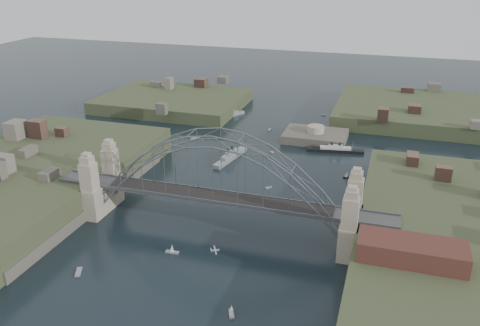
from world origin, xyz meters
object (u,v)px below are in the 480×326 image
object	(u,v)px
naval_cruiser_far	(231,115)
ocean_liner	(335,150)
bridge	(217,182)
wharf_shed	(412,251)
naval_cruiser_near	(230,157)
fort_island	(315,141)

from	to	relation	value
naval_cruiser_far	ocean_liner	distance (m)	54.44
bridge	wharf_shed	world-z (taller)	bridge
bridge	wharf_shed	xyz separation A→B (m)	(44.00, -14.00, -2.32)
naval_cruiser_near	naval_cruiser_far	bearing A→B (deg)	108.15
bridge	naval_cruiser_near	size ratio (longest dim) A/B	4.44
wharf_shed	ocean_liner	distance (m)	78.56
fort_island	naval_cruiser_near	xyz separation A→B (m)	(-23.23, -26.71, 1.21)
fort_island	ocean_liner	distance (m)	12.88
bridge	naval_cruiser_near	distance (m)	46.16
fort_island	ocean_liner	size ratio (longest dim) A/B	1.16
fort_island	wharf_shed	distance (m)	90.48
bridge	fort_island	size ratio (longest dim) A/B	3.82
bridge	naval_cruiser_far	distance (m)	93.06
fort_island	naval_cruiser_far	distance (m)	42.38
wharf_shed	naval_cruiser_far	size ratio (longest dim) A/B	1.55
naval_cruiser_near	wharf_shed	bearing A→B (deg)	-46.05
wharf_shed	ocean_liner	world-z (taller)	wharf_shed
bridge	naval_cruiser_far	xyz separation A→B (m)	(-26.08, 88.58, -11.60)
ocean_liner	bridge	bearing A→B (deg)	-108.75
bridge	naval_cruiser_near	world-z (taller)	bridge
fort_island	wharf_shed	bearing A→B (deg)	-69.15
naval_cruiser_near	ocean_liner	bearing A→B (deg)	28.32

